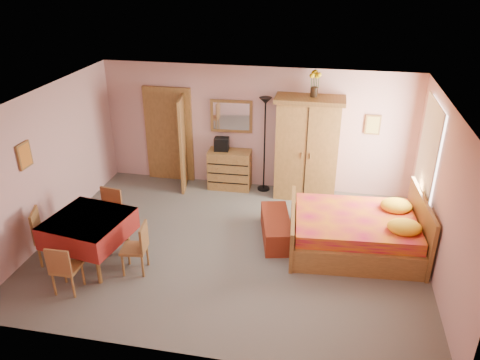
% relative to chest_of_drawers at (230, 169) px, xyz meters
% --- Properties ---
extents(floor, '(6.50, 6.50, 0.00)m').
position_rel_chest_of_drawers_xyz_m(floor, '(0.51, -2.25, -0.43)').
color(floor, slate).
rests_on(floor, ground).
extents(ceiling, '(6.50, 6.50, 0.00)m').
position_rel_chest_of_drawers_xyz_m(ceiling, '(0.51, -2.25, 2.17)').
color(ceiling, brown).
rests_on(ceiling, wall_back).
extents(wall_back, '(6.50, 0.10, 2.60)m').
position_rel_chest_of_drawers_xyz_m(wall_back, '(0.51, 0.25, 0.87)').
color(wall_back, '#D19A97').
rests_on(wall_back, floor).
extents(wall_front, '(6.50, 0.10, 2.60)m').
position_rel_chest_of_drawers_xyz_m(wall_front, '(0.51, -4.75, 0.87)').
color(wall_front, '#D19A97').
rests_on(wall_front, floor).
extents(wall_left, '(0.10, 5.00, 2.60)m').
position_rel_chest_of_drawers_xyz_m(wall_left, '(-2.74, -2.25, 0.87)').
color(wall_left, '#D19A97').
rests_on(wall_left, floor).
extents(wall_right, '(0.10, 5.00, 2.60)m').
position_rel_chest_of_drawers_xyz_m(wall_right, '(3.76, -2.25, 0.87)').
color(wall_right, '#D19A97').
rests_on(wall_right, floor).
extents(doorway, '(1.06, 0.12, 2.15)m').
position_rel_chest_of_drawers_xyz_m(doorway, '(-1.39, 0.22, 0.60)').
color(doorway, '#9E6B35').
rests_on(doorway, floor).
extents(window, '(0.08, 1.40, 1.95)m').
position_rel_chest_of_drawers_xyz_m(window, '(3.72, -1.05, 1.02)').
color(window, white).
rests_on(window, wall_right).
extents(picture_left, '(0.04, 0.32, 0.42)m').
position_rel_chest_of_drawers_xyz_m(picture_left, '(-2.71, -2.85, 1.27)').
color(picture_left, orange).
rests_on(picture_left, wall_left).
extents(picture_back, '(0.30, 0.04, 0.40)m').
position_rel_chest_of_drawers_xyz_m(picture_back, '(2.86, 0.22, 1.12)').
color(picture_back, '#D8BF59').
rests_on(picture_back, wall_back).
extents(chest_of_drawers, '(0.91, 0.48, 0.85)m').
position_rel_chest_of_drawers_xyz_m(chest_of_drawers, '(0.00, 0.00, 0.00)').
color(chest_of_drawers, olive).
rests_on(chest_of_drawers, floor).
extents(wall_mirror, '(0.88, 0.10, 0.70)m').
position_rel_chest_of_drawers_xyz_m(wall_mirror, '(0.00, 0.21, 1.12)').
color(wall_mirror, white).
rests_on(wall_mirror, wall_back).
extents(stereo, '(0.32, 0.24, 0.28)m').
position_rel_chest_of_drawers_xyz_m(stereo, '(-0.17, 0.01, 0.57)').
color(stereo, black).
rests_on(stereo, chest_of_drawers).
extents(floor_lamp, '(0.34, 0.34, 2.03)m').
position_rel_chest_of_drawers_xyz_m(floor_lamp, '(0.73, 0.05, 0.59)').
color(floor_lamp, black).
rests_on(floor_lamp, floor).
extents(wardrobe, '(1.35, 0.70, 2.12)m').
position_rel_chest_of_drawers_xyz_m(wardrobe, '(1.61, -0.06, 0.63)').
color(wardrobe, '#AA7739').
rests_on(wardrobe, floor).
extents(sunflower_vase, '(0.21, 0.21, 0.51)m').
position_rel_chest_of_drawers_xyz_m(sunflower_vase, '(1.68, -0.01, 1.95)').
color(sunflower_vase, yellow).
rests_on(sunflower_vase, wardrobe).
extents(bed, '(2.32, 1.89, 1.02)m').
position_rel_chest_of_drawers_xyz_m(bed, '(2.58, -1.89, 0.08)').
color(bed, '#BA123D').
rests_on(bed, floor).
extents(bench, '(0.72, 1.32, 0.42)m').
position_rel_chest_of_drawers_xyz_m(bench, '(1.24, -1.84, -0.22)').
color(bench, maroon).
rests_on(bench, floor).
extents(dining_table, '(1.31, 1.31, 0.84)m').
position_rel_chest_of_drawers_xyz_m(dining_table, '(-1.61, -3.14, -0.00)').
color(dining_table, maroon).
rests_on(dining_table, floor).
extents(chair_south, '(0.38, 0.38, 0.82)m').
position_rel_chest_of_drawers_xyz_m(chair_south, '(-1.63, -3.86, -0.01)').
color(chair_south, '#A36D37').
rests_on(chair_south, floor).
extents(chair_north, '(0.47, 0.47, 0.91)m').
position_rel_chest_of_drawers_xyz_m(chair_north, '(-1.68, -2.40, 0.03)').
color(chair_north, '#A46937').
rests_on(chair_north, floor).
extents(chair_west, '(0.55, 0.55, 0.94)m').
position_rel_chest_of_drawers_xyz_m(chair_west, '(-2.27, -3.20, 0.05)').
color(chair_west, '#A97739').
rests_on(chair_west, floor).
extents(chair_east, '(0.43, 0.43, 0.85)m').
position_rel_chest_of_drawers_xyz_m(chair_east, '(-0.84, -3.21, -0.00)').
color(chair_east, olive).
rests_on(chair_east, floor).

